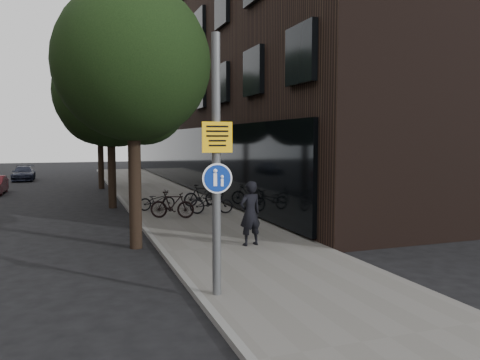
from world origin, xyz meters
name	(u,v)px	position (x,y,z in m)	size (l,w,h in m)	color
ground	(283,284)	(0.00, 0.00, 0.00)	(120.00, 120.00, 0.00)	black
sidewalk	(188,213)	(0.25, 10.00, 0.06)	(4.50, 60.00, 0.12)	#625F5B
curb_edge	(134,216)	(-2.00, 10.00, 0.07)	(0.15, 60.00, 0.13)	slate
building_right_dark_brick	(262,56)	(8.50, 22.00, 9.00)	(12.00, 40.00, 18.00)	black
street_tree_near	(135,70)	(-2.53, 4.64, 5.11)	(4.40, 4.40, 7.50)	black
street_tree_mid	(112,96)	(-2.53, 13.14, 5.11)	(5.00, 5.00, 7.80)	black
street_tree_far	(101,109)	(-2.53, 22.14, 5.11)	(5.00, 5.00, 7.80)	black
signpost	(216,165)	(-1.66, -0.52, 2.66)	(0.58, 0.17, 5.03)	#595B5E
pedestrian	(250,213)	(0.47, 3.25, 1.05)	(0.67, 0.44, 1.85)	black
parked_bike_facade_near	(211,202)	(1.02, 9.16, 0.58)	(0.62, 1.76, 0.93)	black
parked_bike_facade_far	(201,195)	(1.20, 11.38, 0.62)	(0.47, 1.66, 1.00)	black
parked_bike_curb_near	(157,200)	(-0.91, 10.90, 0.54)	(0.56, 1.60, 0.84)	black
parked_bike_curb_far	(172,205)	(-0.71, 8.60, 0.64)	(0.48, 1.72, 1.03)	black
parked_car_far	(24,173)	(-7.89, 30.17, 0.55)	(1.55, 3.81, 1.11)	#1B2032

